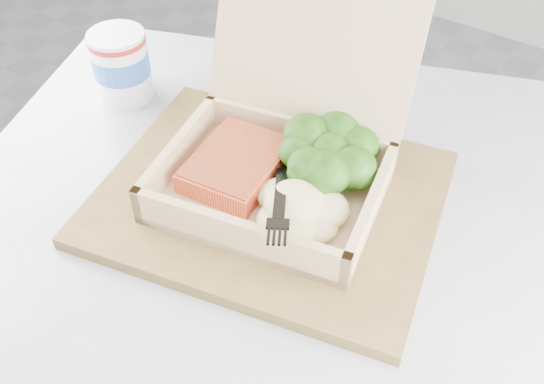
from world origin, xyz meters
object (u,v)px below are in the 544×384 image
Objects in this scene: cafe_table at (262,319)px; takeout_container at (285,137)px; paper_cup at (121,64)px; serving_tray at (270,198)px.

takeout_container reaches higher than cafe_table.
cafe_table is at bearing -89.52° from takeout_container.
cafe_table is 0.38m from paper_cup.
serving_tray is at bearing 107.73° from cafe_table.
paper_cup is (-0.27, 0.02, -0.02)m from takeout_container.
takeout_container is 3.18× the size of paper_cup.
serving_tray is (-0.01, 0.03, 0.19)m from cafe_table.
takeout_container is (-0.01, 0.04, 0.06)m from serving_tray.
takeout_container reaches higher than serving_tray.
takeout_container is at bearing -3.89° from paper_cup.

